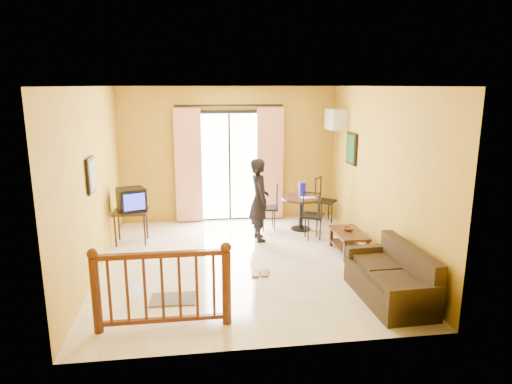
{
  "coord_description": "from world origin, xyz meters",
  "views": [
    {
      "loc": [
        -0.74,
        -6.93,
        2.81
      ],
      "look_at": [
        0.25,
        0.2,
        1.13
      ],
      "focal_mm": 32.0,
      "sensor_mm": 36.0,
      "label": 1
    }
  ],
  "objects": [
    {
      "name": "bowl",
      "position": [
        1.85,
        0.26,
        0.41
      ],
      "size": [
        0.2,
        0.2,
        0.05
      ],
      "primitive_type": "imported",
      "rotation": [
        0.0,
        0.0,
        -0.18
      ],
      "color": "brown",
      "rests_on": "coffee_table"
    },
    {
      "name": "botanical_print",
      "position": [
        2.22,
        1.3,
        1.65
      ],
      "size": [
        0.05,
        0.5,
        0.6
      ],
      "color": "black",
      "rests_on": "room_shell"
    },
    {
      "name": "room_shell",
      "position": [
        0.0,
        0.0,
        1.7
      ],
      "size": [
        5.0,
        5.0,
        5.0
      ],
      "color": "white",
      "rests_on": "ground"
    },
    {
      "name": "tv_table",
      "position": [
        -1.9,
        1.24,
        0.53
      ],
      "size": [
        0.61,
        0.51,
        0.61
      ],
      "color": "black",
      "rests_on": "ground"
    },
    {
      "name": "stair_balustrade",
      "position": [
        -1.15,
        -1.9,
        0.56
      ],
      "size": [
        1.63,
        0.13,
        1.04
      ],
      "color": "#471E0F",
      "rests_on": "ground"
    },
    {
      "name": "sofa",
      "position": [
        1.85,
        -1.57,
        0.28
      ],
      "size": [
        0.77,
        1.57,
        0.74
      ],
      "rotation": [
        0.0,
        0.0,
        0.04
      ],
      "color": "#312313",
      "rests_on": "ground"
    },
    {
      "name": "serving_tray",
      "position": [
        1.47,
        1.5,
        0.68
      ],
      "size": [
        0.31,
        0.23,
        0.02
      ],
      "primitive_type": "cube",
      "rotation": [
        0.0,
        0.0,
        0.19
      ],
      "color": "beige",
      "rests_on": "dining_table"
    },
    {
      "name": "water_jug",
      "position": [
        1.37,
        1.64,
        0.81
      ],
      "size": [
        0.15,
        0.15,
        0.28
      ],
      "primitive_type": "cylinder",
      "color": "#1815CE",
      "rests_on": "dining_table"
    },
    {
      "name": "balcony_door",
      "position": [
        0.0,
        2.43,
        1.19
      ],
      "size": [
        2.25,
        0.14,
        2.46
      ],
      "color": "black",
      "rests_on": "ground"
    },
    {
      "name": "television",
      "position": [
        -1.87,
        1.24,
        0.82
      ],
      "size": [
        0.58,
        0.55,
        0.41
      ],
      "rotation": [
        0.0,
        0.0,
        0.36
      ],
      "color": "black",
      "rests_on": "tv_table"
    },
    {
      "name": "dining_table",
      "position": [
        1.34,
        1.6,
        0.52
      ],
      "size": [
        0.8,
        0.8,
        0.67
      ],
      "color": "black",
      "rests_on": "ground"
    },
    {
      "name": "ground",
      "position": [
        0.0,
        0.0,
        0.0
      ],
      "size": [
        5.0,
        5.0,
        0.0
      ],
      "primitive_type": "plane",
      "color": "beige",
      "rests_on": "ground"
    },
    {
      "name": "sandals",
      "position": [
        0.22,
        -0.52,
        0.01
      ],
      "size": [
        0.31,
        0.27,
        0.03
      ],
      "color": "brown",
      "rests_on": "ground"
    },
    {
      "name": "dining_chairs",
      "position": [
        1.36,
        1.56,
        0.0
      ],
      "size": [
        1.78,
        1.58,
        0.95
      ],
      "color": "black",
      "rests_on": "ground"
    },
    {
      "name": "air_conditioner",
      "position": [
        2.09,
        1.95,
        2.15
      ],
      "size": [
        0.31,
        0.6,
        0.4
      ],
      "color": "silver",
      "rests_on": "room_shell"
    },
    {
      "name": "picture_left",
      "position": [
        -2.22,
        -0.2,
        1.55
      ],
      "size": [
        0.05,
        0.42,
        0.52
      ],
      "color": "black",
      "rests_on": "room_shell"
    },
    {
      "name": "coffee_table",
      "position": [
        1.85,
        0.19,
        0.25
      ],
      "size": [
        0.47,
        0.85,
        0.38
      ],
      "color": "black",
      "rests_on": "ground"
    },
    {
      "name": "standing_person",
      "position": [
        0.43,
        1.09,
        0.77
      ],
      "size": [
        0.43,
        0.6,
        1.53
      ],
      "primitive_type": "imported",
      "rotation": [
        0.0,
        0.0,
        1.69
      ],
      "color": "black",
      "rests_on": "ground"
    },
    {
      "name": "doormat",
      "position": [
        -1.07,
        -1.19,
        0.01
      ],
      "size": [
        0.62,
        0.42,
        0.02
      ],
      "primitive_type": "cube",
      "rotation": [
        0.0,
        0.0,
        -0.04
      ],
      "color": "#574E46",
      "rests_on": "ground"
    }
  ]
}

